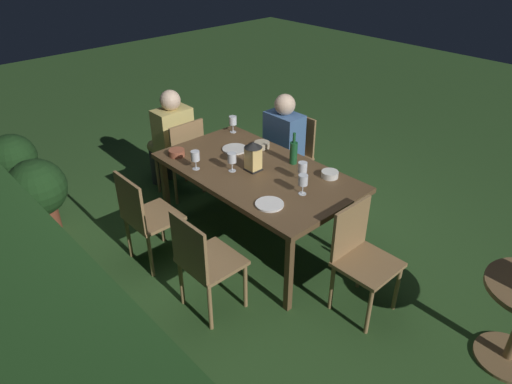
{
  "coord_description": "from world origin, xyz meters",
  "views": [
    {
      "loc": [
        -2.61,
        2.41,
        2.64
      ],
      "look_at": [
        0.0,
        0.0,
        0.53
      ],
      "focal_mm": 32.58,
      "sensor_mm": 36.0,
      "label": 1
    }
  ],
  "objects_px": {
    "plate_a": "(235,149)",
    "lantern_centerpiece": "(253,155)",
    "wine_glass_a": "(303,181)",
    "wine_glass_c": "(232,159)",
    "chair_side_left_b": "(292,152)",
    "bowl_bread": "(330,174)",
    "dining_table": "(256,175)",
    "chair_head_far": "(182,154)",
    "potted_plant_by_hedge": "(38,191)",
    "person_in_mustard": "(170,136)",
    "wine_glass_d": "(195,157)",
    "chair_side_right_a": "(204,260)",
    "green_bottle_on_table": "(294,152)",
    "wine_glass_b": "(233,121)",
    "potted_plant_corner": "(14,162)",
    "chair_head_near": "(361,255)",
    "person_in_blue": "(279,144)",
    "bowl_olives": "(177,153)",
    "plate_b": "(269,204)",
    "chair_side_right_b": "(145,215)",
    "wine_glass_e": "(303,168)",
    "bowl_salad": "(262,145)"
  },
  "relations": [
    {
      "from": "chair_head_far",
      "to": "person_in_blue",
      "type": "distance_m",
      "value": 1.03
    },
    {
      "from": "lantern_centerpiece",
      "to": "wine_glass_b",
      "type": "relative_size",
      "value": 1.57
    },
    {
      "from": "plate_a",
      "to": "lantern_centerpiece",
      "type": "bearing_deg",
      "value": 160.63
    },
    {
      "from": "chair_head_far",
      "to": "dining_table",
      "type": "bearing_deg",
      "value": 180.0
    },
    {
      "from": "wine_glass_c",
      "to": "bowl_bread",
      "type": "relative_size",
      "value": 1.18
    },
    {
      "from": "dining_table",
      "to": "bowl_bread",
      "type": "bearing_deg",
      "value": -144.78
    },
    {
      "from": "lantern_centerpiece",
      "to": "wine_glass_b",
      "type": "xyz_separation_m",
      "value": [
        0.74,
        -0.4,
        -0.03
      ]
    },
    {
      "from": "person_in_blue",
      "to": "wine_glass_a",
      "type": "distance_m",
      "value": 1.2
    },
    {
      "from": "wine_glass_a",
      "to": "wine_glass_c",
      "type": "distance_m",
      "value": 0.69
    },
    {
      "from": "lantern_centerpiece",
      "to": "potted_plant_corner",
      "type": "relative_size",
      "value": 0.36
    },
    {
      "from": "chair_side_right_a",
      "to": "green_bottle_on_table",
      "type": "bearing_deg",
      "value": -77.57
    },
    {
      "from": "chair_side_left_b",
      "to": "bowl_bread",
      "type": "height_order",
      "value": "chair_side_left_b"
    },
    {
      "from": "chair_side_left_b",
      "to": "plate_b",
      "type": "distance_m",
      "value": 1.52
    },
    {
      "from": "wine_glass_c",
      "to": "bowl_salad",
      "type": "xyz_separation_m",
      "value": [
        0.17,
        -0.51,
        -0.09
      ]
    },
    {
      "from": "person_in_blue",
      "to": "wine_glass_d",
      "type": "height_order",
      "value": "person_in_blue"
    },
    {
      "from": "wine_glass_a",
      "to": "wine_glass_e",
      "type": "distance_m",
      "value": 0.21
    },
    {
      "from": "dining_table",
      "to": "wine_glass_d",
      "type": "relative_size",
      "value": 10.58
    },
    {
      "from": "wine_glass_b",
      "to": "bowl_bread",
      "type": "height_order",
      "value": "wine_glass_b"
    },
    {
      "from": "lantern_centerpiece",
      "to": "chair_side_right_a",
      "type": "bearing_deg",
      "value": 115.46
    },
    {
      "from": "person_in_blue",
      "to": "bowl_bread",
      "type": "relative_size",
      "value": 8.0
    },
    {
      "from": "green_bottle_on_table",
      "to": "plate_b",
      "type": "xyz_separation_m",
      "value": [
        -0.36,
        0.64,
        -0.1
      ]
    },
    {
      "from": "plate_a",
      "to": "wine_glass_b",
      "type": "bearing_deg",
      "value": -38.08
    },
    {
      "from": "wine_glass_b",
      "to": "chair_head_near",
      "type": "bearing_deg",
      "value": 168.65
    },
    {
      "from": "lantern_centerpiece",
      "to": "dining_table",
      "type": "bearing_deg",
      "value": -117.94
    },
    {
      "from": "chair_head_far",
      "to": "green_bottle_on_table",
      "type": "bearing_deg",
      "value": -165.77
    },
    {
      "from": "chair_head_near",
      "to": "plate_b",
      "type": "bearing_deg",
      "value": 25.67
    },
    {
      "from": "chair_head_near",
      "to": "wine_glass_c",
      "type": "height_order",
      "value": "wine_glass_c"
    },
    {
      "from": "chair_head_far",
      "to": "person_in_mustard",
      "type": "bearing_deg",
      "value": 0.0
    },
    {
      "from": "wine_glass_d",
      "to": "bowl_olives",
      "type": "distance_m",
      "value": 0.34
    },
    {
      "from": "chair_side_right_a",
      "to": "bowl_salad",
      "type": "bearing_deg",
      "value": -60.69
    },
    {
      "from": "dining_table",
      "to": "potted_plant_by_hedge",
      "type": "height_order",
      "value": "dining_table"
    },
    {
      "from": "person_in_mustard",
      "to": "wine_glass_d",
      "type": "relative_size",
      "value": 6.8
    },
    {
      "from": "wine_glass_b",
      "to": "bowl_bread",
      "type": "relative_size",
      "value": 1.18
    },
    {
      "from": "person_in_mustard",
      "to": "bowl_bread",
      "type": "relative_size",
      "value": 8.0
    },
    {
      "from": "bowl_bread",
      "to": "potted_plant_by_hedge",
      "type": "distance_m",
      "value": 2.69
    },
    {
      "from": "chair_side_right_b",
      "to": "wine_glass_b",
      "type": "height_order",
      "value": "wine_glass_b"
    },
    {
      "from": "wine_glass_a",
      "to": "chair_head_near",
      "type": "bearing_deg",
      "value": -179.2
    },
    {
      "from": "chair_side_right_b",
      "to": "plate_a",
      "type": "xyz_separation_m",
      "value": [
        0.03,
        -1.02,
        0.27
      ]
    },
    {
      "from": "bowl_olives",
      "to": "plate_b",
      "type": "bearing_deg",
      "value": -178.43
    },
    {
      "from": "wine_glass_c",
      "to": "potted_plant_corner",
      "type": "relative_size",
      "value": 0.23
    },
    {
      "from": "wine_glass_a",
      "to": "wine_glass_c",
      "type": "bearing_deg",
      "value": 13.28
    },
    {
      "from": "chair_head_far",
      "to": "lantern_centerpiece",
      "type": "bearing_deg",
      "value": 178.89
    },
    {
      "from": "chair_side_left_b",
      "to": "wine_glass_b",
      "type": "xyz_separation_m",
      "value": [
        0.35,
        0.51,
        0.38
      ]
    },
    {
      "from": "chair_head_far",
      "to": "wine_glass_b",
      "type": "bearing_deg",
      "value": -135.46
    },
    {
      "from": "chair_side_right_a",
      "to": "wine_glass_b",
      "type": "relative_size",
      "value": 5.15
    },
    {
      "from": "plate_a",
      "to": "bowl_bread",
      "type": "bearing_deg",
      "value": -165.72
    },
    {
      "from": "dining_table",
      "to": "chair_side_left_b",
      "type": "height_order",
      "value": "chair_side_left_b"
    },
    {
      "from": "potted_plant_by_hedge",
      "to": "potted_plant_corner",
      "type": "xyz_separation_m",
      "value": [
        0.77,
        -0.04,
        -0.0
      ]
    },
    {
      "from": "chair_side_left_b",
      "to": "potted_plant_by_hedge",
      "type": "distance_m",
      "value": 2.52
    },
    {
      "from": "wine_glass_b",
      "to": "wine_glass_c",
      "type": "xyz_separation_m",
      "value": [
        -0.63,
        0.55,
        0.0
      ]
    }
  ]
}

